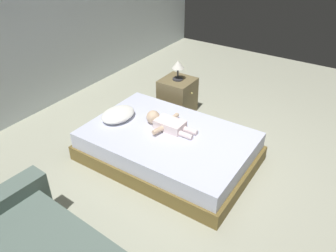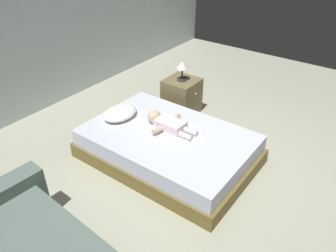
{
  "view_description": "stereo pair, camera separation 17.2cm",
  "coord_description": "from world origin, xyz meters",
  "px_view_note": "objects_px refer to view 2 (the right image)",
  "views": [
    {
      "loc": [
        -2.85,
        -1.13,
        2.55
      ],
      "look_at": [
        -0.16,
        0.66,
        0.48
      ],
      "focal_mm": 35.6,
      "sensor_mm": 36.0,
      "label": 1
    },
    {
      "loc": [
        -2.75,
        -1.27,
        2.55
      ],
      "look_at": [
        -0.16,
        0.66,
        0.48
      ],
      "focal_mm": 35.6,
      "sensor_mm": 36.0,
      "label": 2
    }
  ],
  "objects_px": {
    "bed": "(168,147)",
    "baby": "(167,123)",
    "toothbrush": "(176,119)",
    "lamp": "(182,67)",
    "pillow": "(120,113)",
    "nightstand": "(182,97)"
  },
  "relations": [
    {
      "from": "toothbrush",
      "to": "lamp",
      "type": "xyz_separation_m",
      "value": [
        0.74,
        0.42,
        0.35
      ]
    },
    {
      "from": "bed",
      "to": "baby",
      "type": "bearing_deg",
      "value": 43.1
    },
    {
      "from": "bed",
      "to": "nightstand",
      "type": "height_order",
      "value": "nightstand"
    },
    {
      "from": "pillow",
      "to": "baby",
      "type": "bearing_deg",
      "value": -76.12
    },
    {
      "from": "pillow",
      "to": "nightstand",
      "type": "height_order",
      "value": "nightstand"
    },
    {
      "from": "pillow",
      "to": "toothbrush",
      "type": "height_order",
      "value": "pillow"
    },
    {
      "from": "bed",
      "to": "nightstand",
      "type": "relative_size",
      "value": 3.72
    },
    {
      "from": "toothbrush",
      "to": "nightstand",
      "type": "height_order",
      "value": "nightstand"
    },
    {
      "from": "toothbrush",
      "to": "nightstand",
      "type": "relative_size",
      "value": 0.26
    },
    {
      "from": "pillow",
      "to": "lamp",
      "type": "height_order",
      "value": "lamp"
    },
    {
      "from": "pillow",
      "to": "baby",
      "type": "height_order",
      "value": "baby"
    },
    {
      "from": "bed",
      "to": "nightstand",
      "type": "xyz_separation_m",
      "value": [
        1.04,
        0.52,
        0.08
      ]
    },
    {
      "from": "toothbrush",
      "to": "lamp",
      "type": "distance_m",
      "value": 0.92
    },
    {
      "from": "baby",
      "to": "lamp",
      "type": "distance_m",
      "value": 1.08
    },
    {
      "from": "baby",
      "to": "toothbrush",
      "type": "relative_size",
      "value": 4.8
    },
    {
      "from": "bed",
      "to": "pillow",
      "type": "height_order",
      "value": "pillow"
    },
    {
      "from": "bed",
      "to": "baby",
      "type": "distance_m",
      "value": 0.29
    },
    {
      "from": "bed",
      "to": "baby",
      "type": "height_order",
      "value": "baby"
    },
    {
      "from": "baby",
      "to": "nightstand",
      "type": "distance_m",
      "value": 1.06
    },
    {
      "from": "lamp",
      "to": "toothbrush",
      "type": "bearing_deg",
      "value": -150.41
    },
    {
      "from": "pillow",
      "to": "toothbrush",
      "type": "relative_size",
      "value": 3.41
    },
    {
      "from": "bed",
      "to": "lamp",
      "type": "height_order",
      "value": "lamp"
    }
  ]
}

